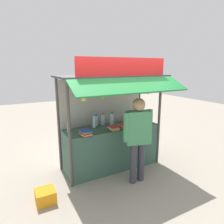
{
  "coord_description": "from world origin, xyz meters",
  "views": [
    {
      "loc": [
        -2.09,
        -3.87,
        2.34
      ],
      "look_at": [
        0.0,
        0.0,
        1.33
      ],
      "focal_mm": 32.39,
      "sensor_mm": 36.0,
      "label": 1
    }
  ],
  "objects_px": {
    "plastic_crate": "(46,196)",
    "water_bottle_left": "(69,127)",
    "magazine_stack_front_left": "(124,126)",
    "water_bottle_front_right": "(96,120)",
    "banana_bunch_rightmost": "(102,95)",
    "vendor_person": "(138,133)",
    "water_bottle_far_left": "(112,119)",
    "magazine_stack_far_right": "(113,129)",
    "magazine_stack_mid_right": "(86,133)",
    "water_bottle_center": "(94,122)",
    "banana_bunch_inner_right": "(84,97)",
    "banana_bunch_leftmost": "(148,91)",
    "water_bottle_back_right": "(142,116)",
    "water_bottle_rear_center": "(103,119)",
    "magazine_stack_back_left": "(136,123)"
  },
  "relations": [
    {
      "from": "water_bottle_front_right",
      "to": "water_bottle_center",
      "type": "bearing_deg",
      "value": -133.59
    },
    {
      "from": "vendor_person",
      "to": "water_bottle_far_left",
      "type": "bearing_deg",
      "value": 110.35
    },
    {
      "from": "magazine_stack_front_left",
      "to": "magazine_stack_mid_right",
      "type": "relative_size",
      "value": 0.98
    },
    {
      "from": "water_bottle_rear_center",
      "to": "magazine_stack_mid_right",
      "type": "xyz_separation_m",
      "value": [
        -0.64,
        -0.52,
        -0.08
      ]
    },
    {
      "from": "water_bottle_left",
      "to": "banana_bunch_leftmost",
      "type": "bearing_deg",
      "value": -18.61
    },
    {
      "from": "magazine_stack_far_right",
      "to": "magazine_stack_front_left",
      "type": "bearing_deg",
      "value": 5.35
    },
    {
      "from": "water_bottle_left",
      "to": "banana_bunch_rightmost",
      "type": "bearing_deg",
      "value": -45.67
    },
    {
      "from": "water_bottle_far_left",
      "to": "magazine_stack_front_left",
      "type": "relative_size",
      "value": 1.19
    },
    {
      "from": "water_bottle_back_right",
      "to": "banana_bunch_leftmost",
      "type": "height_order",
      "value": "banana_bunch_leftmost"
    },
    {
      "from": "banana_bunch_inner_right",
      "to": "water_bottle_center",
      "type": "bearing_deg",
      "value": 53.43
    },
    {
      "from": "magazine_stack_mid_right",
      "to": "magazine_stack_front_left",
      "type": "bearing_deg",
      "value": 3.35
    },
    {
      "from": "magazine_stack_front_left",
      "to": "plastic_crate",
      "type": "relative_size",
      "value": 0.81
    },
    {
      "from": "banana_bunch_inner_right",
      "to": "banana_bunch_leftmost",
      "type": "height_order",
      "value": "same"
    },
    {
      "from": "water_bottle_back_right",
      "to": "water_bottle_center",
      "type": "bearing_deg",
      "value": 178.57
    },
    {
      "from": "magazine_stack_mid_right",
      "to": "banana_bunch_leftmost",
      "type": "bearing_deg",
      "value": -6.92
    },
    {
      "from": "banana_bunch_inner_right",
      "to": "banana_bunch_rightmost",
      "type": "height_order",
      "value": "same"
    },
    {
      "from": "water_bottle_rear_center",
      "to": "plastic_crate",
      "type": "relative_size",
      "value": 0.86
    },
    {
      "from": "water_bottle_front_right",
      "to": "magazine_stack_mid_right",
      "type": "distance_m",
      "value": 0.72
    },
    {
      "from": "banana_bunch_leftmost",
      "to": "banana_bunch_rightmost",
      "type": "height_order",
      "value": "same"
    },
    {
      "from": "water_bottle_back_right",
      "to": "banana_bunch_rightmost",
      "type": "height_order",
      "value": "banana_bunch_rightmost"
    },
    {
      "from": "water_bottle_far_left",
      "to": "water_bottle_back_right",
      "type": "bearing_deg",
      "value": 0.48
    },
    {
      "from": "magazine_stack_front_left",
      "to": "magazine_stack_far_right",
      "type": "bearing_deg",
      "value": -174.65
    },
    {
      "from": "magazine_stack_far_right",
      "to": "vendor_person",
      "type": "relative_size",
      "value": 0.15
    },
    {
      "from": "vendor_person",
      "to": "magazine_stack_front_left",
      "type": "bearing_deg",
      "value": 101.02
    },
    {
      "from": "banana_bunch_rightmost",
      "to": "magazine_stack_front_left",
      "type": "bearing_deg",
      "value": 19.29
    },
    {
      "from": "water_bottle_back_right",
      "to": "magazine_stack_front_left",
      "type": "relative_size",
      "value": 1.02
    },
    {
      "from": "water_bottle_rear_center",
      "to": "magazine_stack_front_left",
      "type": "xyz_separation_m",
      "value": [
        0.3,
        -0.47,
        -0.09
      ]
    },
    {
      "from": "water_bottle_left",
      "to": "water_bottle_front_right",
      "type": "height_order",
      "value": "water_bottle_front_right"
    },
    {
      "from": "magazine_stack_back_left",
      "to": "magazine_stack_far_right",
      "type": "distance_m",
      "value": 0.67
    },
    {
      "from": "magazine_stack_front_left",
      "to": "banana_bunch_inner_right",
      "type": "relative_size",
      "value": 0.86
    },
    {
      "from": "magazine_stack_front_left",
      "to": "vendor_person",
      "type": "xyz_separation_m",
      "value": [
        -0.04,
        -0.58,
        0.02
      ]
    },
    {
      "from": "magazine_stack_back_left",
      "to": "plastic_crate",
      "type": "bearing_deg",
      "value": -168.44
    },
    {
      "from": "water_bottle_far_left",
      "to": "plastic_crate",
      "type": "relative_size",
      "value": 0.97
    },
    {
      "from": "water_bottle_center",
      "to": "magazine_stack_far_right",
      "type": "distance_m",
      "value": 0.5
    },
    {
      "from": "water_bottle_center",
      "to": "magazine_stack_front_left",
      "type": "xyz_separation_m",
      "value": [
        0.56,
        -0.39,
        -0.08
      ]
    },
    {
      "from": "water_bottle_far_left",
      "to": "plastic_crate",
      "type": "height_order",
      "value": "water_bottle_far_left"
    },
    {
      "from": "magazine_stack_front_left",
      "to": "plastic_crate",
      "type": "xyz_separation_m",
      "value": [
        -1.83,
        -0.37,
        -0.92
      ]
    },
    {
      "from": "water_bottle_rear_center",
      "to": "water_bottle_front_right",
      "type": "relative_size",
      "value": 1.07
    },
    {
      "from": "plastic_crate",
      "to": "water_bottle_left",
      "type": "bearing_deg",
      "value": 45.92
    },
    {
      "from": "magazine_stack_far_right",
      "to": "magazine_stack_mid_right",
      "type": "height_order",
      "value": "magazine_stack_mid_right"
    },
    {
      "from": "magazine_stack_front_left",
      "to": "banana_bunch_inner_right",
      "type": "distance_m",
      "value": 1.29
    },
    {
      "from": "water_bottle_back_right",
      "to": "water_bottle_far_left",
      "type": "bearing_deg",
      "value": -179.52
    },
    {
      "from": "water_bottle_front_right",
      "to": "magazine_stack_front_left",
      "type": "relative_size",
      "value": 0.99
    },
    {
      "from": "water_bottle_front_right",
      "to": "banana_bunch_rightmost",
      "type": "xyz_separation_m",
      "value": [
        -0.17,
        -0.71,
        0.7
      ]
    },
    {
      "from": "plastic_crate",
      "to": "water_bottle_center",
      "type": "bearing_deg",
      "value": 30.57
    },
    {
      "from": "water_bottle_left",
      "to": "water_bottle_front_right",
      "type": "relative_size",
      "value": 0.85
    },
    {
      "from": "water_bottle_front_right",
      "to": "magazine_stack_mid_right",
      "type": "relative_size",
      "value": 0.97
    },
    {
      "from": "vendor_person",
      "to": "banana_bunch_rightmost",
      "type": "bearing_deg",
      "value": 164.14
    },
    {
      "from": "water_bottle_center",
      "to": "banana_bunch_rightmost",
      "type": "height_order",
      "value": "banana_bunch_rightmost"
    },
    {
      "from": "water_bottle_front_right",
      "to": "banana_bunch_rightmost",
      "type": "height_order",
      "value": "banana_bunch_rightmost"
    }
  ]
}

